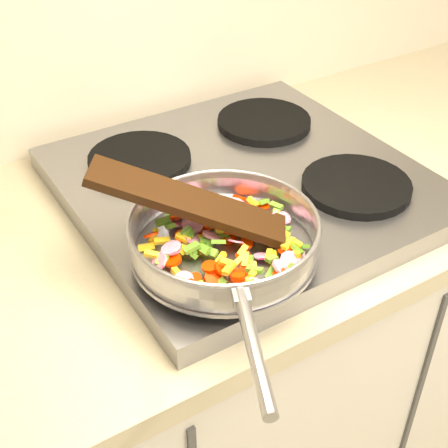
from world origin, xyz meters
TOP-DOWN VIEW (x-y plane):
  - cooktop at (-0.70, 1.67)m, footprint 0.60×0.60m
  - grate_fl at (-0.84, 1.52)m, footprint 0.19×0.19m
  - grate_fr at (-0.56, 1.52)m, footprint 0.19×0.19m
  - grate_bl at (-0.84, 1.81)m, footprint 0.19×0.19m
  - grate_br at (-0.56, 1.81)m, footprint 0.19×0.19m
  - saute_pan at (-0.86, 1.48)m, footprint 0.32×0.46m
  - vegetable_heap at (-0.85, 1.48)m, footprint 0.24×0.27m
  - wooden_spatula at (-0.89, 1.53)m, footprint 0.27×0.22m

SIDE VIEW (x-z plane):
  - cooktop at x=-0.70m, z-range 0.90..0.94m
  - grate_fl at x=-0.84m, z-range 0.94..0.96m
  - grate_fr at x=-0.56m, z-range 0.94..0.96m
  - grate_bl at x=-0.84m, z-range 0.94..0.96m
  - grate_br at x=-0.56m, z-range 0.94..0.96m
  - vegetable_heap at x=-0.85m, z-range 0.95..1.00m
  - saute_pan at x=-0.86m, z-range 0.96..1.02m
  - wooden_spatula at x=-0.89m, z-range 0.97..1.08m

